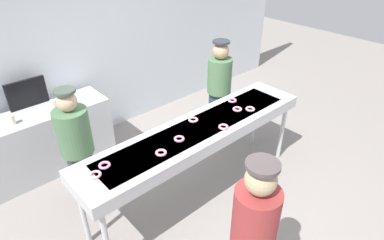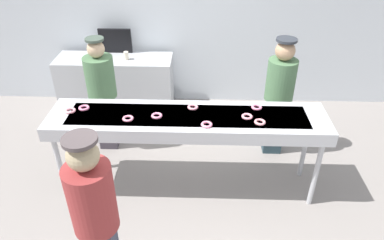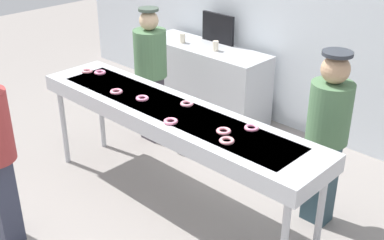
% 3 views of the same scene
% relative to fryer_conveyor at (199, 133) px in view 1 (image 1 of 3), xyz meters
% --- Properties ---
extents(ground_plane, '(16.00, 16.00, 0.00)m').
position_rel_fryer_conveyor_xyz_m(ground_plane, '(0.00, 0.00, -0.92)').
color(ground_plane, gray).
extents(back_wall, '(8.00, 0.12, 3.22)m').
position_rel_fryer_conveyor_xyz_m(back_wall, '(0.00, 2.22, 0.69)').
color(back_wall, silver).
rests_on(back_wall, ground).
extents(fryer_conveyor, '(3.00, 0.65, 1.00)m').
position_rel_fryer_conveyor_xyz_m(fryer_conveyor, '(0.00, 0.00, 0.00)').
color(fryer_conveyor, '#B7BABF').
rests_on(fryer_conveyor, ground).
extents(strawberry_donut_0, '(0.17, 0.17, 0.03)m').
position_rel_fryer_conveyor_xyz_m(strawberry_donut_0, '(0.75, -0.13, 0.09)').
color(strawberry_donut_0, pink).
rests_on(strawberry_donut_0, fryer_conveyor).
extents(strawberry_donut_1, '(0.14, 0.14, 0.03)m').
position_rel_fryer_conveyor_xyz_m(strawberry_donut_1, '(0.05, 0.15, 0.09)').
color(strawberry_donut_1, pink).
rests_on(strawberry_donut_1, fryer_conveyor).
extents(strawberry_donut_2, '(0.16, 0.16, 0.03)m').
position_rel_fryer_conveyor_xyz_m(strawberry_donut_2, '(-0.32, -0.04, 0.09)').
color(strawberry_donut_2, pink).
rests_on(strawberry_donut_2, fryer_conveyor).
extents(strawberry_donut_3, '(0.14, 0.14, 0.03)m').
position_rel_fryer_conveyor_xyz_m(strawberry_donut_3, '(-1.27, 0.03, 0.09)').
color(strawberry_donut_3, pink).
rests_on(strawberry_donut_3, fryer_conveyor).
extents(strawberry_donut_4, '(0.12, 0.12, 0.03)m').
position_rel_fryer_conveyor_xyz_m(strawberry_donut_4, '(0.75, 0.17, 0.09)').
color(strawberry_donut_4, pink).
rests_on(strawberry_donut_4, fryer_conveyor).
extents(strawberry_donut_5, '(0.14, 0.14, 0.03)m').
position_rel_fryer_conveyor_xyz_m(strawberry_donut_5, '(0.63, -0.03, 0.09)').
color(strawberry_donut_5, pink).
rests_on(strawberry_donut_5, fryer_conveyor).
extents(strawberry_donut_6, '(0.16, 0.16, 0.03)m').
position_rel_fryer_conveyor_xyz_m(strawberry_donut_6, '(-1.14, 0.10, 0.09)').
color(strawberry_donut_6, pink).
rests_on(strawberry_donut_6, fryer_conveyor).
extents(strawberry_donut_7, '(0.15, 0.15, 0.03)m').
position_rel_fryer_conveyor_xyz_m(strawberry_donut_7, '(-0.62, -0.11, 0.09)').
color(strawberry_donut_7, pink).
rests_on(strawberry_donut_7, fryer_conveyor).
extents(strawberry_donut_8, '(0.17, 0.17, 0.03)m').
position_rel_fryer_conveyor_xyz_m(strawberry_donut_8, '(0.20, -0.20, 0.09)').
color(strawberry_donut_8, pink).
rests_on(strawberry_donut_8, fryer_conveyor).
extents(worker_baker, '(0.36, 0.36, 1.60)m').
position_rel_fryer_conveyor_xyz_m(worker_baker, '(1.11, 0.75, -0.00)').
color(worker_baker, '#263D46').
rests_on(worker_baker, ground).
extents(worker_assistant, '(0.37, 0.37, 1.57)m').
position_rel_fryer_conveyor_xyz_m(worker_assistant, '(-1.13, 0.78, -0.02)').
color(worker_assistant, '#3E3942').
rests_on(worker_assistant, ground).
extents(customer_waiting, '(0.35, 0.35, 1.64)m').
position_rel_fryer_conveyor_xyz_m(customer_waiting, '(-0.66, -1.33, 0.01)').
color(customer_waiting, '#32374A').
rests_on(customer_waiting, ground).
extents(prep_counter, '(1.76, 0.57, 0.90)m').
position_rel_fryer_conveyor_xyz_m(prep_counter, '(-1.20, 1.77, -0.47)').
color(prep_counter, '#B7BABF').
rests_on(prep_counter, ground).
extents(paper_cup_0, '(0.07, 0.07, 0.12)m').
position_rel_fryer_conveyor_xyz_m(paper_cup_0, '(-1.52, 1.68, 0.04)').
color(paper_cup_0, beige).
rests_on(paper_cup_0, prep_counter).
extents(paper_cup_1, '(0.07, 0.07, 0.12)m').
position_rel_fryer_conveyor_xyz_m(paper_cup_1, '(-0.99, 1.73, 0.04)').
color(paper_cup_1, beige).
rests_on(paper_cup_1, prep_counter).
extents(menu_display, '(0.50, 0.04, 0.38)m').
position_rel_fryer_conveyor_xyz_m(menu_display, '(-1.20, 2.01, 0.16)').
color(menu_display, black).
rests_on(menu_display, prep_counter).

